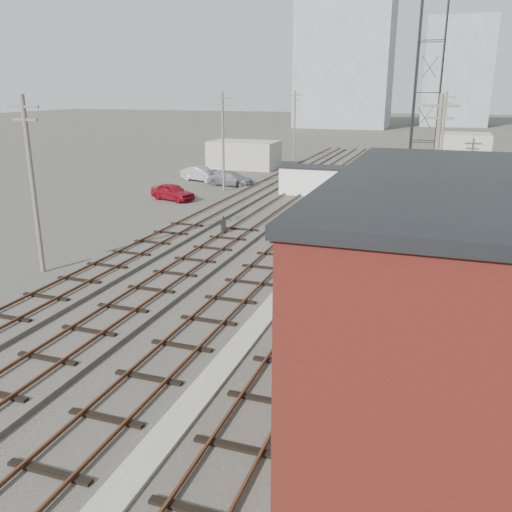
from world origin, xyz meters
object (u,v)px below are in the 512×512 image
at_px(site_trailer, 316,181).
at_px(car_grey, 231,178).
at_px(car_silver, 201,174).
at_px(switch_stand, 224,227).
at_px(signal_mast, 282,385).
at_px(car_red, 173,192).

height_order(site_trailer, car_grey, site_trailer).
relative_size(car_silver, car_grey, 0.93).
bearing_deg(switch_stand, car_silver, 102.96).
xyz_separation_m(site_trailer, car_grey, (-9.25, 2.73, -0.65)).
relative_size(signal_mast, car_silver, 0.88).
distance_m(car_silver, car_grey, 4.21).
xyz_separation_m(signal_mast, site_trailer, (-7.39, 35.69, -0.94)).
distance_m(site_trailer, car_silver, 13.85).
bearing_deg(site_trailer, car_silver, 161.68).
bearing_deg(switch_stand, site_trailer, 64.81).
relative_size(site_trailer, car_grey, 1.32).
bearing_deg(signal_mast, car_red, 121.92).
bearing_deg(car_silver, switch_stand, -135.48).
distance_m(signal_mast, site_trailer, 36.46).
height_order(signal_mast, site_trailer, signal_mast).
bearing_deg(site_trailer, switch_stand, -100.13).
bearing_deg(signal_mast, car_grey, 113.42).
bearing_deg(switch_stand, car_grey, 94.80).
distance_m(signal_mast, car_grey, 41.90).
relative_size(signal_mast, site_trailer, 0.62).
bearing_deg(car_silver, car_grey, -95.23).
bearing_deg(car_red, site_trailer, -44.41).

